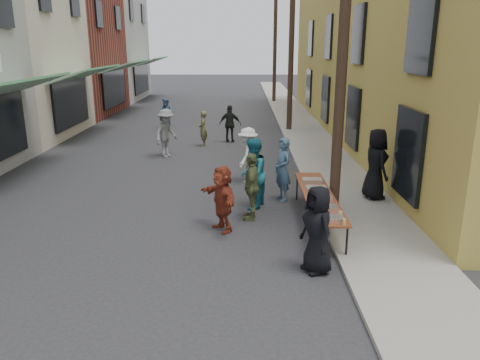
{
  "coord_description": "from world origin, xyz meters",
  "views": [
    {
      "loc": [
        2.01,
        -8.15,
        4.18
      ],
      "look_at": [
        1.94,
        1.72,
        1.3
      ],
      "focal_mm": 35.0,
      "sensor_mm": 36.0,
      "label": 1
    }
  ],
  "objects_px": {
    "utility_pole_near": "(344,29)",
    "serving_table": "(319,196)",
    "guest_front_a": "(317,230)",
    "guest_front_c": "(253,174)",
    "utility_pole_mid": "(292,37)",
    "server": "(376,164)",
    "catering_tray_sausage": "(331,218)",
    "utility_pole_far": "(275,39)"
  },
  "relations": [
    {
      "from": "catering_tray_sausage",
      "to": "guest_front_c",
      "type": "relative_size",
      "value": 0.27
    },
    {
      "from": "guest_front_a",
      "to": "server",
      "type": "bearing_deg",
      "value": 128.38
    },
    {
      "from": "utility_pole_near",
      "to": "utility_pole_far",
      "type": "height_order",
      "value": "same"
    },
    {
      "from": "catering_tray_sausage",
      "to": "guest_front_c",
      "type": "xyz_separation_m",
      "value": [
        -1.54,
        2.86,
        0.14
      ]
    },
    {
      "from": "utility_pole_mid",
      "to": "serving_table",
      "type": "distance_m",
      "value": 13.2
    },
    {
      "from": "utility_pole_mid",
      "to": "guest_front_c",
      "type": "height_order",
      "value": "utility_pole_mid"
    },
    {
      "from": "serving_table",
      "to": "catering_tray_sausage",
      "type": "relative_size",
      "value": 8.0
    },
    {
      "from": "serving_table",
      "to": "guest_front_c",
      "type": "xyz_separation_m",
      "value": [
        -1.54,
        1.21,
        0.22
      ]
    },
    {
      "from": "utility_pole_far",
      "to": "serving_table",
      "type": "distance_m",
      "value": 24.93
    },
    {
      "from": "utility_pole_far",
      "to": "catering_tray_sausage",
      "type": "distance_m",
      "value": 26.55
    },
    {
      "from": "server",
      "to": "utility_pole_mid",
      "type": "bearing_deg",
      "value": -4.73
    },
    {
      "from": "serving_table",
      "to": "guest_front_a",
      "type": "xyz_separation_m",
      "value": [
        -0.4,
        -2.4,
        0.14
      ]
    },
    {
      "from": "utility_pole_mid",
      "to": "server",
      "type": "xyz_separation_m",
      "value": [
        1.3,
        -10.88,
        -3.44
      ]
    },
    {
      "from": "utility_pole_mid",
      "to": "serving_table",
      "type": "bearing_deg",
      "value": -92.27
    },
    {
      "from": "utility_pole_far",
      "to": "catering_tray_sausage",
      "type": "height_order",
      "value": "utility_pole_far"
    },
    {
      "from": "utility_pole_far",
      "to": "guest_front_a",
      "type": "distance_m",
      "value": 27.29
    },
    {
      "from": "utility_pole_near",
      "to": "serving_table",
      "type": "relative_size",
      "value": 2.25
    },
    {
      "from": "utility_pole_far",
      "to": "serving_table",
      "type": "height_order",
      "value": "utility_pole_far"
    },
    {
      "from": "utility_pole_near",
      "to": "catering_tray_sausage",
      "type": "xyz_separation_m",
      "value": [
        -0.5,
        -2.29,
        -3.71
      ]
    },
    {
      "from": "serving_table",
      "to": "catering_tray_sausage",
      "type": "height_order",
      "value": "catering_tray_sausage"
    },
    {
      "from": "utility_pole_far",
      "to": "server",
      "type": "xyz_separation_m",
      "value": [
        1.3,
        -22.88,
        -3.44
      ]
    },
    {
      "from": "serving_table",
      "to": "guest_front_c",
      "type": "distance_m",
      "value": 1.97
    },
    {
      "from": "utility_pole_near",
      "to": "utility_pole_far",
      "type": "xyz_separation_m",
      "value": [
        0.0,
        24.0,
        0.0
      ]
    },
    {
      "from": "serving_table",
      "to": "guest_front_a",
      "type": "distance_m",
      "value": 2.43
    },
    {
      "from": "serving_table",
      "to": "guest_front_c",
      "type": "relative_size",
      "value": 2.14
    },
    {
      "from": "serving_table",
      "to": "utility_pole_mid",
      "type": "bearing_deg",
      "value": 87.73
    },
    {
      "from": "catering_tray_sausage",
      "to": "guest_front_a",
      "type": "height_order",
      "value": "guest_front_a"
    },
    {
      "from": "utility_pole_far",
      "to": "serving_table",
      "type": "relative_size",
      "value": 2.25
    },
    {
      "from": "utility_pole_far",
      "to": "server",
      "type": "height_order",
      "value": "utility_pole_far"
    },
    {
      "from": "guest_front_a",
      "to": "utility_pole_far",
      "type": "bearing_deg",
      "value": 154.39
    },
    {
      "from": "utility_pole_mid",
      "to": "utility_pole_far",
      "type": "height_order",
      "value": "same"
    },
    {
      "from": "utility_pole_near",
      "to": "guest_front_c",
      "type": "relative_size",
      "value": 4.82
    },
    {
      "from": "serving_table",
      "to": "catering_tray_sausage",
      "type": "xyz_separation_m",
      "value": [
        -0.0,
        -1.65,
        0.08
      ]
    },
    {
      "from": "guest_front_a",
      "to": "utility_pole_near",
      "type": "bearing_deg",
      "value": 139.77
    },
    {
      "from": "serving_table",
      "to": "server",
      "type": "distance_m",
      "value": 2.54
    },
    {
      "from": "utility_pole_far",
      "to": "guest_front_c",
      "type": "height_order",
      "value": "utility_pole_far"
    },
    {
      "from": "serving_table",
      "to": "server",
      "type": "xyz_separation_m",
      "value": [
        1.8,
        1.75,
        0.35
      ]
    },
    {
      "from": "serving_table",
      "to": "catering_tray_sausage",
      "type": "bearing_deg",
      "value": -90.0
    },
    {
      "from": "utility_pole_mid",
      "to": "serving_table",
      "type": "height_order",
      "value": "utility_pole_mid"
    },
    {
      "from": "catering_tray_sausage",
      "to": "guest_front_a",
      "type": "distance_m",
      "value": 0.85
    },
    {
      "from": "utility_pole_far",
      "to": "guest_front_a",
      "type": "xyz_separation_m",
      "value": [
        -0.9,
        -27.03,
        -3.65
      ]
    },
    {
      "from": "utility_pole_far",
      "to": "guest_front_a",
      "type": "height_order",
      "value": "utility_pole_far"
    }
  ]
}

